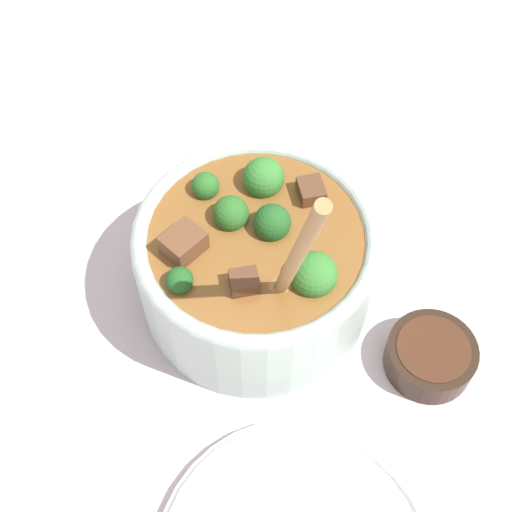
# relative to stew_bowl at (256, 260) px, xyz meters

# --- Properties ---
(ground_plane) EXTENTS (4.00, 4.00, 0.00)m
(ground_plane) POSITION_rel_stew_bowl_xyz_m (0.00, -0.00, -0.07)
(ground_plane) COLOR silver
(stew_bowl) EXTENTS (0.23, 0.23, 0.29)m
(stew_bowl) POSITION_rel_stew_bowl_xyz_m (0.00, 0.00, 0.00)
(stew_bowl) COLOR #B2C6BC
(stew_bowl) RESTS_ON ground_plane
(condiment_bowl) EXTENTS (0.09, 0.09, 0.03)m
(condiment_bowl) POSITION_rel_stew_bowl_xyz_m (-0.16, 0.09, -0.05)
(condiment_bowl) COLOR black
(condiment_bowl) RESTS_ON ground_plane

